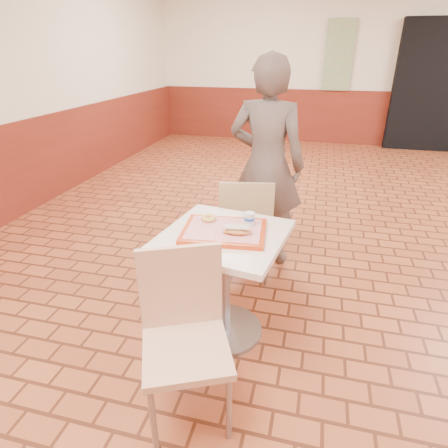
% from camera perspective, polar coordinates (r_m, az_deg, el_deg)
% --- Properties ---
extents(wainscot_band, '(8.00, 10.00, 1.00)m').
position_cam_1_polar(wainscot_band, '(3.14, 27.58, -0.64)').
color(wainscot_band, maroon).
rests_on(wainscot_band, ground).
extents(corridor_doorway, '(1.60, 0.22, 2.20)m').
position_cam_1_polar(corridor_doorway, '(7.94, 30.27, 17.56)').
color(corridor_doorway, black).
rests_on(corridor_doorway, ground).
extents(promo_poster, '(0.50, 0.03, 1.20)m').
position_cam_1_polar(promo_poster, '(7.73, 17.10, 23.35)').
color(promo_poster, gray).
rests_on(promo_poster, wainscot_band).
extents(main_table, '(0.69, 0.69, 0.73)m').
position_cam_1_polar(main_table, '(2.31, 0.00, -6.70)').
color(main_table, beige).
rests_on(main_table, ground).
extents(chair_main_front, '(0.54, 0.54, 0.88)m').
position_cam_1_polar(chair_main_front, '(1.89, -6.09, -15.47)').
color(chair_main_front, tan).
rests_on(chair_main_front, ground).
extents(chair_main_back, '(0.46, 0.46, 0.86)m').
position_cam_1_polar(chair_main_back, '(2.90, 3.33, -0.13)').
color(chair_main_back, tan).
rests_on(chair_main_back, ground).
extents(customer, '(0.65, 0.46, 1.70)m').
position_cam_1_polar(customer, '(3.10, 6.48, 8.88)').
color(customer, brown).
rests_on(customer, ground).
extents(serving_tray, '(0.48, 0.37, 0.03)m').
position_cam_1_polar(serving_tray, '(2.19, 0.00, -1.07)').
color(serving_tray, '#B6320D').
rests_on(serving_tray, main_table).
extents(ring_donut, '(0.10, 0.10, 0.03)m').
position_cam_1_polar(ring_donut, '(2.29, -2.36, 0.92)').
color(ring_donut, gold).
rests_on(ring_donut, serving_tray).
extents(long_john_donut, '(0.16, 0.09, 0.05)m').
position_cam_1_polar(long_john_donut, '(2.11, 1.96, -1.00)').
color(long_john_donut, '#C67839').
rests_on(long_john_donut, serving_tray).
extents(paper_cup, '(0.06, 0.06, 0.08)m').
position_cam_1_polar(paper_cup, '(2.22, 3.87, 0.78)').
color(paper_cup, silver).
rests_on(paper_cup, serving_tray).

